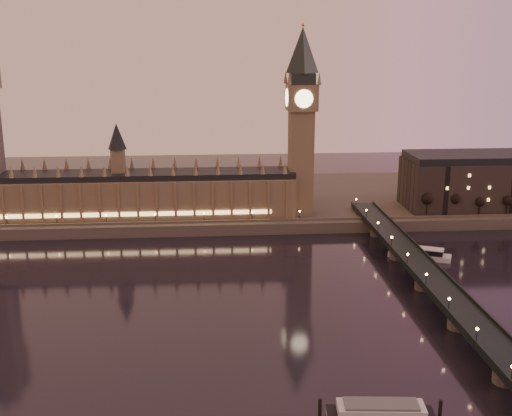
{
  "coord_description": "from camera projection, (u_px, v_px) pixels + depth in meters",
  "views": [
    {
      "loc": [
        3.12,
        -226.42,
        101.57
      ],
      "look_at": [
        22.7,
        35.0,
        32.34
      ],
      "focal_mm": 45.0,
      "sensor_mm": 36.0,
      "label": 1
    }
  ],
  "objects": [
    {
      "name": "big_ben",
      "position": [
        302.0,
        110.0,
        348.23
      ],
      "size": [
        17.68,
        17.68,
        104.0
      ],
      "color": "brown",
      "rests_on": "ground"
    },
    {
      "name": "palace_of_westminster",
      "position": [
        130.0,
        189.0,
        352.23
      ],
      "size": [
        180.0,
        26.62,
        52.0
      ],
      "color": "brown",
      "rests_on": "ground"
    },
    {
      "name": "far_embankment",
      "position": [
        252.0,
        200.0,
        404.5
      ],
      "size": [
        560.0,
        130.0,
        6.0
      ],
      "primitive_type": "cube",
      "color": "#423D35",
      "rests_on": "ground"
    },
    {
      "name": "cruise_boat_b",
      "position": [
        419.0,
        253.0,
        306.37
      ],
      "size": [
        29.48,
        18.55,
        5.37
      ],
      "rotation": [
        0.0,
        0.0,
        -0.42
      ],
      "color": "silver",
      "rests_on": "ground"
    },
    {
      "name": "bare_tree_3",
      "position": [
        510.0,
        200.0,
        357.73
      ],
      "size": [
        5.57,
        5.57,
        11.32
      ],
      "color": "black",
      "rests_on": "ground"
    },
    {
      "name": "bare_tree_0",
      "position": [
        424.0,
        202.0,
        354.19
      ],
      "size": [
        5.57,
        5.57,
        11.32
      ],
      "color": "black",
      "rests_on": "ground"
    },
    {
      "name": "westminster_bridge",
      "position": [
        439.0,
        294.0,
        249.22
      ],
      "size": [
        13.2,
        260.0,
        15.3
      ],
      "color": "black",
      "rests_on": "ground"
    },
    {
      "name": "bare_tree_1",
      "position": [
        453.0,
        201.0,
        355.37
      ],
      "size": [
        5.57,
        5.57,
        11.32
      ],
      "color": "black",
      "rests_on": "ground"
    },
    {
      "name": "moored_barge",
      "position": [
        381.0,
        413.0,
        174.92
      ],
      "size": [
        33.78,
        10.87,
        6.22
      ],
      "rotation": [
        0.0,
        0.0,
        -0.09
      ],
      "color": "#8998AE",
      "rests_on": "ground"
    },
    {
      "name": "bare_tree_2",
      "position": [
        481.0,
        201.0,
        356.55
      ],
      "size": [
        5.57,
        5.57,
        11.32
      ],
      "color": "black",
      "rests_on": "ground"
    },
    {
      "name": "ground",
      "position": [
        203.0,
        315.0,
        244.01
      ],
      "size": [
        700.0,
        700.0,
        0.0
      ],
      "primitive_type": "plane",
      "color": "black",
      "rests_on": "ground"
    }
  ]
}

